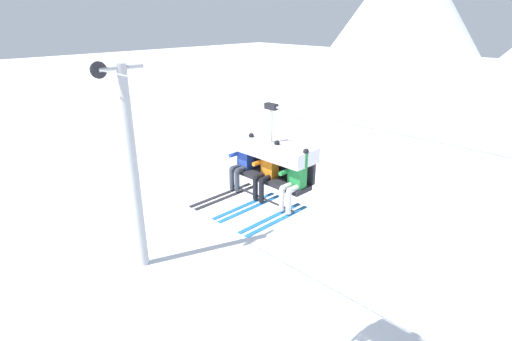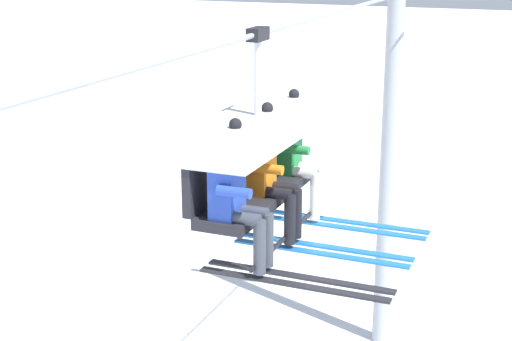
% 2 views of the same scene
% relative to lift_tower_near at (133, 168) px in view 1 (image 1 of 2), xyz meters
% --- Properties ---
extents(mountain_peak_west, '(23.28, 23.28, 17.30)m').
position_rel_lift_tower_near_xyz_m(mountain_peak_west, '(-8.12, 36.79, 4.42)').
color(mountain_peak_west, white).
rests_on(mountain_peak_west, ground_plane).
extents(lift_tower_near, '(0.36, 1.88, 8.14)m').
position_rel_lift_tower_near_xyz_m(lift_tower_near, '(0.00, 0.00, 0.00)').
color(lift_tower_near, '#9EA3A8').
rests_on(lift_tower_near, ground_plane).
extents(lift_cable, '(18.90, 0.05, 0.05)m').
position_rel_lift_tower_near_xyz_m(lift_cable, '(8.45, -0.78, 3.62)').
color(lift_cable, '#9EA3A8').
extents(chairlift_chair, '(1.90, 0.74, 1.95)m').
position_rel_lift_tower_near_xyz_m(chairlift_chair, '(7.73, -0.71, 2.58)').
color(chairlift_chair, '#232328').
extents(skier_blue, '(0.48, 1.70, 1.34)m').
position_rel_lift_tower_near_xyz_m(skier_blue, '(6.99, -0.92, 2.31)').
color(skier_blue, '#2847B7').
extents(skier_orange, '(0.48, 1.70, 1.34)m').
position_rel_lift_tower_near_xyz_m(skier_orange, '(7.73, -0.92, 2.31)').
color(skier_orange, orange).
extents(skier_green, '(0.48, 1.70, 1.34)m').
position_rel_lift_tower_near_xyz_m(skier_green, '(8.47, -0.92, 2.31)').
color(skier_green, '#23843D').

